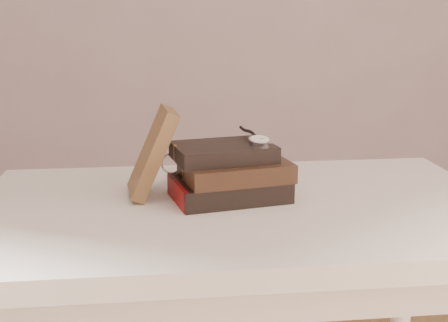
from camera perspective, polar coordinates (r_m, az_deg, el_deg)
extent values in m
cube|color=silver|center=(1.16, 1.62, -4.92)|extent=(1.00, 0.60, 0.04)
cube|color=white|center=(1.18, 1.60, -7.68)|extent=(0.88, 0.49, 0.08)
cylinder|color=white|center=(1.65, 16.35, -13.63)|extent=(0.05, 0.05, 0.71)
cube|color=black|center=(1.17, 0.49, -2.59)|extent=(0.24, 0.18, 0.04)
cube|color=beige|center=(1.17, 0.61, -2.58)|extent=(0.23, 0.17, 0.03)
cube|color=gold|center=(1.17, -4.70, -2.74)|extent=(0.01, 0.01, 0.04)
cube|color=maroon|center=(1.15, -4.41, -3.04)|extent=(0.03, 0.13, 0.04)
cube|color=black|center=(1.16, 1.10, -0.86)|extent=(0.22, 0.17, 0.04)
cube|color=beige|center=(1.16, 1.22, -0.85)|extent=(0.21, 0.16, 0.03)
cube|color=gold|center=(1.15, -3.81, -0.99)|extent=(0.01, 0.01, 0.04)
cube|color=black|center=(1.16, -0.06, 0.85)|extent=(0.21, 0.16, 0.03)
cube|color=beige|center=(1.16, 0.06, 0.86)|extent=(0.20, 0.15, 0.02)
cube|color=gold|center=(1.16, -4.63, 0.73)|extent=(0.01, 0.01, 0.03)
cube|color=#48311B|center=(1.18, -6.75, 0.80)|extent=(0.11, 0.12, 0.18)
cylinder|color=silver|center=(1.16, 3.42, 1.88)|extent=(0.05, 0.05, 0.02)
cylinder|color=white|center=(1.16, 3.42, 2.08)|extent=(0.04, 0.04, 0.01)
torus|color=silver|center=(1.16, 3.42, 2.05)|extent=(0.05, 0.05, 0.01)
cylinder|color=silver|center=(1.18, 2.96, 2.14)|extent=(0.01, 0.01, 0.01)
cube|color=black|center=(1.16, 3.32, 2.17)|extent=(0.00, 0.01, 0.00)
cube|color=black|center=(1.16, 3.62, 2.13)|extent=(0.01, 0.00, 0.00)
sphere|color=black|center=(1.19, 2.90, 2.45)|extent=(0.01, 0.01, 0.01)
sphere|color=black|center=(1.20, 2.73, 2.62)|extent=(0.01, 0.01, 0.01)
sphere|color=black|center=(1.21, 2.56, 2.75)|extent=(0.01, 0.01, 0.01)
sphere|color=black|center=(1.22, 2.40, 2.83)|extent=(0.01, 0.01, 0.01)
sphere|color=black|center=(1.23, 2.23, 2.86)|extent=(0.01, 0.01, 0.01)
sphere|color=black|center=(1.24, 2.07, 2.90)|extent=(0.01, 0.01, 0.01)
sphere|color=black|center=(1.25, 1.91, 2.95)|extent=(0.01, 0.01, 0.01)
sphere|color=black|center=(1.26, 1.75, 3.06)|extent=(0.01, 0.01, 0.01)
sphere|color=black|center=(1.27, 1.60, 3.20)|extent=(0.01, 0.01, 0.01)
torus|color=silver|center=(1.20, -4.99, -0.23)|extent=(0.04, 0.02, 0.04)
torus|color=silver|center=(1.21, -2.86, -0.06)|extent=(0.04, 0.02, 0.04)
cylinder|color=silver|center=(1.20, -3.92, -0.02)|extent=(0.01, 0.01, 0.00)
cylinder|color=silver|center=(1.24, -6.36, 0.00)|extent=(0.02, 0.09, 0.02)
cylinder|color=silver|center=(1.26, -2.58, 0.29)|extent=(0.02, 0.09, 0.02)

